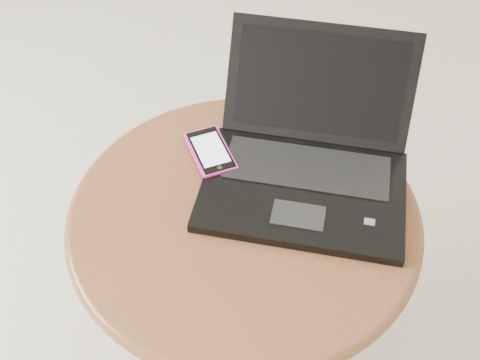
# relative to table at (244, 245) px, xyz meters

# --- Properties ---
(table) EXTENTS (0.55, 0.55, 0.44)m
(table) POSITION_rel_table_xyz_m (0.00, 0.00, 0.00)
(table) COLOR #5D3111
(table) RESTS_ON ground
(laptop) EXTENTS (0.33, 0.34, 0.18)m
(laptop) POSITION_rel_table_xyz_m (0.08, 0.10, 0.13)
(laptop) COLOR black
(laptop) RESTS_ON table
(phone_black) EXTENTS (0.12, 0.11, 0.01)m
(phone_black) POSITION_rel_table_xyz_m (-0.06, 0.09, 0.10)
(phone_black) COLOR black
(phone_black) RESTS_ON table
(phone_pink) EXTENTS (0.11, 0.12, 0.01)m
(phone_pink) POSITION_rel_table_xyz_m (-0.08, 0.09, 0.11)
(phone_pink) COLOR #FE20A2
(phone_pink) RESTS_ON phone_black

